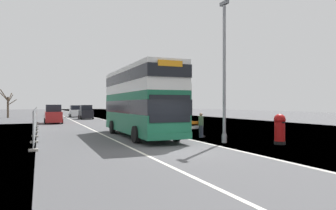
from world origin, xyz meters
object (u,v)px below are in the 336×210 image
at_px(car_oncoming_near, 53,115).
at_px(car_far_side, 53,111).
at_px(roadworks_barrier, 195,127).
at_px(car_receding_far, 75,112).
at_px(red_pillar_postbox, 280,128).
at_px(pedestrian_at_kerb, 201,125).
at_px(car_receding_mid, 86,113).
at_px(lamppost_foreground, 224,76).
at_px(double_decker_bus, 140,101).

bearing_deg(car_oncoming_near, car_far_side, 87.63).
distance_m(roadworks_barrier, car_receding_far, 38.30).
distance_m(red_pillar_postbox, pedestrian_at_kerb, 5.33).
distance_m(car_receding_mid, pedestrian_at_kerb, 30.05).
height_order(lamppost_foreground, car_receding_mid, lamppost_foreground).
xyz_separation_m(double_decker_bus, car_far_side, (-3.79, 44.46, -1.56)).
height_order(red_pillar_postbox, car_receding_mid, car_receding_mid).
xyz_separation_m(double_decker_bus, pedestrian_at_kerb, (3.60, -2.20, -1.67)).
bearing_deg(lamppost_foreground, car_far_side, 98.32).
bearing_deg(car_receding_far, double_decker_bus, -89.22).
height_order(double_decker_bus, roadworks_barrier, double_decker_bus).
distance_m(car_receding_far, pedestrian_at_kerb, 38.50).
xyz_separation_m(red_pillar_postbox, car_receding_mid, (-5.73, 34.65, 0.06)).
bearing_deg(car_far_side, car_receding_far, -68.52).
bearing_deg(car_receding_far, car_receding_mid, -85.31).
distance_m(roadworks_barrier, car_receding_mid, 29.86).
bearing_deg(lamppost_foreground, pedestrian_at_kerb, 87.54).
height_order(red_pillar_postbox, pedestrian_at_kerb, red_pillar_postbox).
bearing_deg(roadworks_barrier, pedestrian_at_kerb, -21.45).
height_order(car_receding_mid, pedestrian_at_kerb, car_receding_mid).
xyz_separation_m(car_oncoming_near, car_far_side, (1.08, 26.25, -0.07)).
xyz_separation_m(car_receding_mid, car_far_side, (-3.99, 16.81, -0.04)).
bearing_deg(double_decker_bus, car_receding_far, 90.78).
height_order(car_receding_mid, car_far_side, car_receding_mid).
distance_m(double_decker_bus, red_pillar_postbox, 9.31).
relative_size(car_receding_mid, pedestrian_at_kerb, 2.33).
height_order(car_receding_far, pedestrian_at_kerb, car_receding_far).
distance_m(car_far_side, pedestrian_at_kerb, 47.25).
bearing_deg(red_pillar_postbox, car_receding_mid, 99.39).
xyz_separation_m(red_pillar_postbox, pedestrian_at_kerb, (-2.33, 4.80, -0.10)).
bearing_deg(pedestrian_at_kerb, car_receding_mid, 96.50).
relative_size(car_oncoming_near, car_receding_mid, 1.06).
bearing_deg(car_receding_mid, car_receding_far, 94.69).
distance_m(lamppost_foreground, roadworks_barrier, 4.50).
distance_m(red_pillar_postbox, car_receding_mid, 35.13).
bearing_deg(roadworks_barrier, car_far_side, 98.55).
distance_m(car_receding_mid, car_far_side, 17.27).
relative_size(roadworks_barrier, car_oncoming_near, 0.38).
bearing_deg(car_receding_mid, car_far_side, 103.36).
distance_m(car_oncoming_near, car_receding_far, 18.39).
bearing_deg(pedestrian_at_kerb, red_pillar_postbox, -64.08).
distance_m(double_decker_bus, car_receding_far, 36.11).
bearing_deg(car_receding_mid, double_decker_bus, -90.41).
distance_m(roadworks_barrier, car_far_side, 47.03).
bearing_deg(car_oncoming_near, roadworks_barrier, -68.27).
distance_m(lamppost_foreground, red_pillar_postbox, 4.25).
relative_size(double_decker_bus, car_receding_mid, 2.81).
distance_m(car_oncoming_near, pedestrian_at_kerb, 22.11).
bearing_deg(red_pillar_postbox, pedestrian_at_kerb, 115.92).
relative_size(red_pillar_postbox, car_receding_mid, 0.44).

